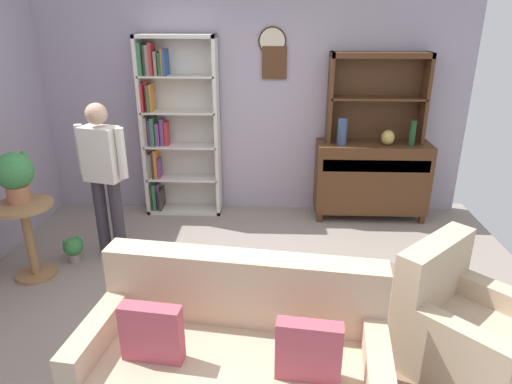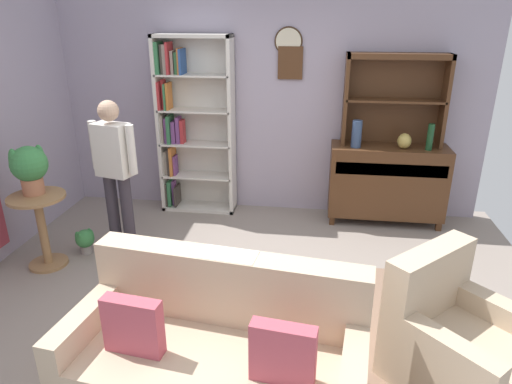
{
  "view_description": "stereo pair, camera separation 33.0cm",
  "coord_description": "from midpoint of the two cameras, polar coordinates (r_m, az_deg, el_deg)",
  "views": [
    {
      "loc": [
        0.24,
        -3.25,
        2.32
      ],
      "look_at": [
        0.1,
        0.2,
        0.95
      ],
      "focal_mm": 31.87,
      "sensor_mm": 36.0,
      "label": 1
    },
    {
      "loc": [
        0.57,
        -3.22,
        2.32
      ],
      "look_at": [
        0.1,
        0.2,
        0.95
      ],
      "focal_mm": 31.87,
      "sensor_mm": 36.0,
      "label": 2
    }
  ],
  "objects": [
    {
      "name": "sideboard_hutch",
      "position": [
        5.35,
        18.86,
        12.34
      ],
      "size": [
        1.1,
        0.26,
        1.0
      ],
      "color": "#4C2D19",
      "rests_on": "sideboard"
    },
    {
      "name": "plant_stand",
      "position": [
        4.71,
        -23.57,
        -3.66
      ],
      "size": [
        0.52,
        0.52,
        0.73
      ],
      "color": "#997047",
      "rests_on": "ground_plane"
    },
    {
      "name": "area_rug",
      "position": [
        3.74,
        3.14,
        -16.61
      ],
      "size": [
        2.77,
        2.07,
        0.01
      ],
      "primitive_type": "cube",
      "color": "#846651",
      "rests_on": "ground_plane"
    },
    {
      "name": "book_stack",
      "position": [
        3.66,
        2.74,
        -8.84
      ],
      "size": [
        0.23,
        0.16,
        0.09
      ],
      "color": "#3F3833",
      "rests_on": "coffee_table"
    },
    {
      "name": "armchair_floral",
      "position": [
        3.47,
        26.37,
        -16.76
      ],
      "size": [
        1.08,
        1.08,
        0.88
      ],
      "color": "#C6AD8E",
      "rests_on": "ground_plane"
    },
    {
      "name": "ground_plane",
      "position": [
        4.0,
        0.57,
        -13.92
      ],
      "size": [
        5.4,
        4.6,
        0.02
      ],
      "primitive_type": "cube",
      "color": "gray"
    },
    {
      "name": "person_reading",
      "position": [
        4.62,
        -15.36,
        3.04
      ],
      "size": [
        0.52,
        0.28,
        1.56
      ],
      "color": "#38333D",
      "rests_on": "ground_plane"
    },
    {
      "name": "vase_tall",
      "position": [
        5.2,
        14.33,
        7.06
      ],
      "size": [
        0.11,
        0.11,
        0.3
      ],
      "primitive_type": "cylinder",
      "color": "#33476B",
      "rests_on": "sideboard"
    },
    {
      "name": "couch_floral",
      "position": [
        3.0,
        -1.61,
        -20.26
      ],
      "size": [
        1.89,
        1.07,
        0.9
      ],
      "color": "#C6AD8E",
      "rests_on": "ground_plane"
    },
    {
      "name": "bottle_wine",
      "position": [
        5.34,
        22.7,
        6.36
      ],
      "size": [
        0.07,
        0.07,
        0.29
      ],
      "primitive_type": "cylinder",
      "color": "#194223",
      "rests_on": "sideboard"
    },
    {
      "name": "wall_back",
      "position": [
        5.46,
        3.54,
        11.93
      ],
      "size": [
        5.0,
        0.09,
        2.8
      ],
      "color": "#A399AD",
      "rests_on": "ground_plane"
    },
    {
      "name": "potted_plant_small",
      "position": [
        4.92,
        -18.89,
        -5.73
      ],
      "size": [
        0.19,
        0.19,
        0.26
      ],
      "color": "gray",
      "rests_on": "ground_plane"
    },
    {
      "name": "vase_round",
      "position": [
        5.32,
        19.84,
        6.02
      ],
      "size": [
        0.15,
        0.15,
        0.17
      ],
      "primitive_type": "ellipsoid",
      "color": "tan",
      "rests_on": "sideboard"
    },
    {
      "name": "potted_plant_large",
      "position": [
        4.59,
        -24.81,
        2.9
      ],
      "size": [
        0.33,
        0.33,
        0.46
      ],
      "color": "#AD6B4C",
      "rests_on": "plant_stand"
    },
    {
      "name": "sideboard",
      "position": [
        5.5,
        17.75,
        1.33
      ],
      "size": [
        1.3,
        0.45,
        0.92
      ],
      "color": "#4C2D19",
      "rests_on": "ground_plane"
    },
    {
      "name": "bookshelf",
      "position": [
        5.49,
        -6.62,
        8.4
      ],
      "size": [
        0.9,
        0.3,
        2.1
      ],
      "color": "silver",
      "rests_on": "ground_plane"
    },
    {
      "name": "coffee_table",
      "position": [
        3.66,
        3.05,
        -10.87
      ],
      "size": [
        0.8,
        0.5,
        0.42
      ],
      "color": "#4C2D19",
      "rests_on": "ground_plane"
    }
  ]
}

